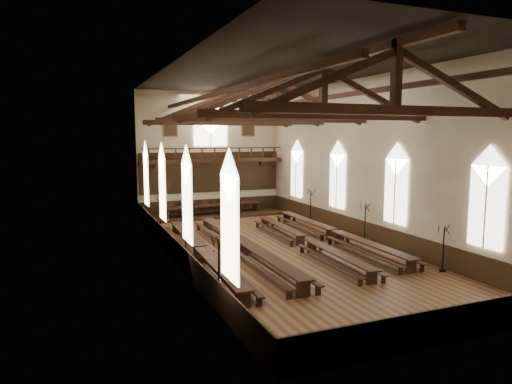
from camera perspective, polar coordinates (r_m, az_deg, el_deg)
ground at (r=26.53m, az=2.53°, el=-7.08°), size 26.00×26.00×0.00m
room_walls at (r=25.71m, az=2.61°, el=7.01°), size 26.00×26.00×26.00m
wainscot_band at (r=26.39m, az=2.54°, el=-5.82°), size 12.00×26.00×1.20m
side_windows at (r=25.86m, az=2.58°, el=0.97°), size 11.85×19.80×4.50m
end_window at (r=37.81m, az=-5.70°, el=8.20°), size 2.80×0.12×3.80m
minstrels_gallery at (r=37.67m, az=-5.53°, el=3.15°), size 11.80×1.24×3.70m
portraits at (r=37.81m, az=-5.69°, el=8.01°), size 7.75×0.09×1.45m
roof_trusses at (r=25.76m, az=2.64°, el=10.92°), size 11.70×25.70×2.80m
refectory_row_a at (r=24.07m, az=-6.88°, el=-7.24°), size 1.85×14.66×0.77m
refectory_row_b at (r=25.09m, az=-1.63°, el=-6.54°), size 1.69×14.90×0.80m
refectory_row_c at (r=26.49m, az=6.29°, el=-6.01°), size 1.74×13.99×0.70m
refectory_row_d at (r=28.43m, az=9.83°, el=-5.07°), size 1.63×14.46×0.75m
dais at (r=36.86m, az=-5.32°, el=-2.91°), size 11.40×2.79×0.19m
high_table at (r=36.73m, az=-5.34°, el=-1.76°), size 8.26×1.60×0.77m
high_chairs at (r=37.51m, az=-5.69°, el=-1.69°), size 6.79×0.49×1.07m
candelabrum_left_near at (r=18.42m, az=-4.64°, el=-10.99°), size 0.77×0.79×2.63m
candelabrum_left_mid at (r=23.58m, az=-8.77°, el=-6.94°), size 0.76×0.82×2.68m
candelabrum_left_far at (r=30.24m, az=-11.86°, el=-3.87°), size 0.80×0.79×2.69m
candelabrum_right_near at (r=23.81m, az=22.32°, el=-7.57°), size 0.67×0.68×2.29m
candelabrum_right_mid at (r=28.47m, az=13.43°, el=-4.77°), size 0.73×0.69×2.42m
candelabrum_right_far at (r=34.05m, az=6.82°, el=-2.58°), size 0.71×0.79×2.59m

